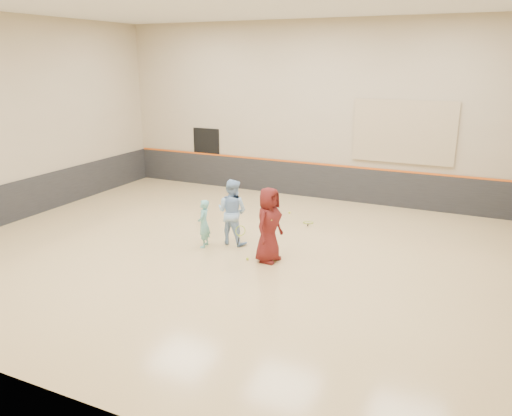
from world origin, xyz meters
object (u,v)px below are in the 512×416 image
at_px(girl, 204,224).
at_px(young_man, 269,225).
at_px(instructor, 232,212).
at_px(spare_racket, 308,221).

relative_size(girl, young_man, 0.69).
xyz_separation_m(girl, young_man, (1.91, -0.17, 0.29)).
bearing_deg(young_man, girl, 92.88).
bearing_deg(instructor, young_man, 156.60).
xyz_separation_m(girl, spare_racket, (1.83, 3.00, -0.58)).
bearing_deg(girl, instructor, 121.30).
relative_size(young_man, spare_racket, 2.62).
relative_size(girl, instructor, 0.72).
relative_size(girl, spare_racket, 1.80).
height_order(girl, spare_racket, girl).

